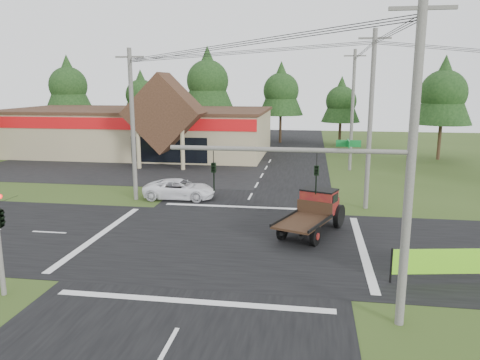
# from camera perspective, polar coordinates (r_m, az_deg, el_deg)

# --- Properties ---
(ground) EXTENTS (120.00, 120.00, 0.00)m
(ground) POSITION_cam_1_polar(r_m,az_deg,el_deg) (24.80, -1.78, -7.52)
(ground) COLOR #314418
(ground) RESTS_ON ground
(road_ns) EXTENTS (12.00, 120.00, 0.02)m
(road_ns) POSITION_cam_1_polar(r_m,az_deg,el_deg) (24.80, -1.78, -7.50)
(road_ns) COLOR black
(road_ns) RESTS_ON ground
(road_ew) EXTENTS (120.00, 12.00, 0.02)m
(road_ew) POSITION_cam_1_polar(r_m,az_deg,el_deg) (24.79, -1.78, -7.49)
(road_ew) COLOR black
(road_ew) RESTS_ON ground
(parking_apron) EXTENTS (28.00, 14.00, 0.02)m
(parking_apron) POSITION_cam_1_polar(r_m,az_deg,el_deg) (46.55, -14.59, 1.27)
(parking_apron) COLOR black
(parking_apron) RESTS_ON ground
(cvs_building) EXTENTS (30.40, 18.20, 9.19)m
(cvs_building) POSITION_cam_1_polar(r_m,az_deg,el_deg) (56.51, -12.13, 6.01)
(cvs_building) COLOR tan
(cvs_building) RESTS_ON ground
(traffic_signal_mast) EXTENTS (8.12, 0.24, 7.00)m
(traffic_signal_mast) POSITION_cam_1_polar(r_m,az_deg,el_deg) (16.03, 13.91, -2.16)
(traffic_signal_mast) COLOR #595651
(traffic_signal_mast) RESTS_ON ground
(utility_pole_nr) EXTENTS (2.00, 0.30, 11.00)m
(utility_pole_nr) POSITION_cam_1_polar(r_m,az_deg,el_deg) (16.04, 20.12, 1.90)
(utility_pole_nr) COLOR #595651
(utility_pole_nr) RESTS_ON ground
(utility_pole_nw) EXTENTS (2.00, 0.30, 10.50)m
(utility_pole_nw) POSITION_cam_1_polar(r_m,az_deg,el_deg) (33.48, -12.96, 6.67)
(utility_pole_nw) COLOR #595651
(utility_pole_nw) RESTS_ON ground
(utility_pole_ne) EXTENTS (2.00, 0.30, 11.50)m
(utility_pole_ne) POSITION_cam_1_polar(r_m,az_deg,el_deg) (31.32, 15.60, 7.13)
(utility_pole_ne) COLOR #595651
(utility_pole_ne) RESTS_ON ground
(utility_pole_n) EXTENTS (2.00, 0.30, 11.20)m
(utility_pole_n) POSITION_cam_1_polar(r_m,az_deg,el_deg) (45.23, 13.54, 8.34)
(utility_pole_n) COLOR #595651
(utility_pole_n) RESTS_ON ground
(tree_row_a) EXTENTS (6.72, 6.72, 12.12)m
(tree_row_a) POSITION_cam_1_polar(r_m,az_deg,el_deg) (71.74, -20.23, 10.95)
(tree_row_a) COLOR #332316
(tree_row_a) RESTS_ON ground
(tree_row_b) EXTENTS (5.60, 5.60, 10.10)m
(tree_row_b) POSITION_cam_1_polar(r_m,az_deg,el_deg) (69.42, -11.97, 10.29)
(tree_row_b) COLOR #332316
(tree_row_b) RESTS_ON ground
(tree_row_c) EXTENTS (7.28, 7.28, 13.13)m
(tree_row_c) POSITION_cam_1_polar(r_m,az_deg,el_deg) (65.59, -3.97, 12.20)
(tree_row_c) COLOR #332316
(tree_row_c) RESTS_ON ground
(tree_row_d) EXTENTS (6.16, 6.16, 11.11)m
(tree_row_d) POSITION_cam_1_polar(r_m,az_deg,el_deg) (65.16, 5.02, 11.01)
(tree_row_d) COLOR #332316
(tree_row_d) RESTS_ON ground
(tree_row_e) EXTENTS (5.04, 5.04, 9.09)m
(tree_row_e) POSITION_cam_1_polar(r_m,az_deg,el_deg) (63.16, 12.24, 9.55)
(tree_row_e) COLOR #332316
(tree_row_e) RESTS_ON ground
(tree_side_ne) EXTENTS (6.16, 6.16, 11.11)m
(tree_side_ne) POSITION_cam_1_polar(r_m,az_deg,el_deg) (54.76, 23.58, 9.96)
(tree_side_ne) COLOR #332316
(tree_side_ne) RESTS_ON ground
(antique_flatbed_truck) EXTENTS (4.13, 6.07, 2.37)m
(antique_flatbed_truck) POSITION_cam_1_polar(r_m,az_deg,el_deg) (25.93, 8.65, -4.04)
(antique_flatbed_truck) COLOR #540C15
(antique_flatbed_truck) RESTS_ON ground
(roadside_banner) EXTENTS (4.42, 0.91, 1.53)m
(roadside_banner) POSITION_cam_1_polar(r_m,az_deg,el_deg) (21.46, 23.53, -9.50)
(roadside_banner) COLOR #6ECF1B
(roadside_banner) RESTS_ON ground
(white_pickup) EXTENTS (5.17, 2.56, 1.41)m
(white_pickup) POSITION_cam_1_polar(r_m,az_deg,el_deg) (33.85, -7.40, -1.11)
(white_pickup) COLOR white
(white_pickup) RESTS_ON ground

